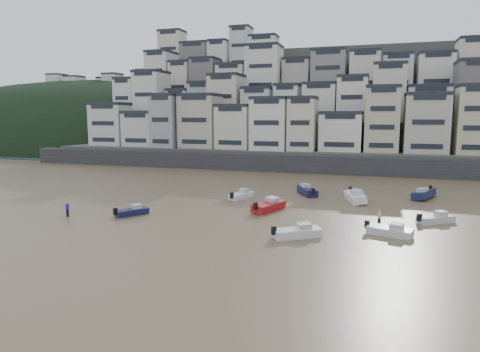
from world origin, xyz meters
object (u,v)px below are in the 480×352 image
(boat_i, at_px, (424,193))
(boat_j, at_px, (132,210))
(boat_d, at_px, (436,217))
(boat_e, at_px, (355,195))
(boat_f, at_px, (241,194))
(boat_h, at_px, (307,189))
(boat_c, at_px, (269,204))
(person_pink, at_px, (379,218))
(boat_a, at_px, (297,231))
(person_blue, at_px, (67,209))
(boat_b, at_px, (390,229))

(boat_i, distance_m, boat_j, 40.03)
(boat_d, xyz_separation_m, boat_e, (-9.00, 9.22, 0.23))
(boat_f, distance_m, boat_h, 10.41)
(boat_e, relative_size, boat_f, 1.32)
(boat_c, relative_size, boat_h, 1.03)
(boat_c, distance_m, boat_d, 18.90)
(boat_i, xyz_separation_m, person_pink, (-6.06, -17.55, 0.04))
(boat_a, bearing_deg, boat_i, 27.82)
(boat_f, distance_m, boat_j, 16.18)
(boat_h, relative_size, person_blue, 3.28)
(boat_d, relative_size, boat_h, 0.81)
(boat_i, xyz_separation_m, person_blue, (-40.58, -24.29, 0.04))
(boat_f, bearing_deg, boat_b, -106.80)
(boat_e, relative_size, boat_h, 1.11)
(boat_c, distance_m, boat_i, 23.76)
(boat_c, bearing_deg, boat_i, -33.41)
(boat_j, bearing_deg, person_blue, 147.92)
(boat_i, bearing_deg, boat_a, -5.79)
(boat_d, xyz_separation_m, person_pink, (-5.92, -3.03, 0.24))
(boat_h, relative_size, boat_i, 0.94)
(boat_b, distance_m, boat_e, 16.56)
(boat_i, bearing_deg, boat_e, -36.91)
(boat_a, height_order, boat_h, boat_h)
(boat_b, height_order, boat_h, boat_h)
(boat_b, xyz_separation_m, boat_i, (5.12, 21.35, 0.18))
(person_blue, bearing_deg, boat_i, 30.91)
(boat_d, relative_size, boat_j, 1.08)
(boat_a, xyz_separation_m, boat_b, (8.49, 3.36, -0.05))
(boat_h, height_order, person_pink, person_pink)
(boat_d, height_order, boat_i, boat_i)
(boat_a, height_order, boat_i, boat_i)
(boat_d, bearing_deg, boat_c, 144.26)
(boat_h, bearing_deg, boat_c, 140.17)
(boat_c, height_order, boat_f, boat_c)
(person_blue, relative_size, person_pink, 1.00)
(boat_d, bearing_deg, boat_i, 54.63)
(boat_b, xyz_separation_m, boat_e, (-4.03, 16.06, 0.22))
(boat_f, relative_size, person_pink, 2.76)
(boat_f, height_order, person_pink, person_pink)
(boat_e, height_order, person_pink, person_pink)
(boat_b, relative_size, person_blue, 2.72)
(boat_j, height_order, person_blue, person_blue)
(boat_b, height_order, boat_j, boat_b)
(boat_a, distance_m, boat_b, 9.13)
(boat_c, bearing_deg, person_pink, -84.56)
(boat_h, xyz_separation_m, boat_j, (-17.66, -19.49, -0.20))
(boat_e, distance_m, person_blue, 36.73)
(boat_b, bearing_deg, boat_f, 162.79)
(boat_h, height_order, boat_j, boat_h)
(boat_j, xyz_separation_m, person_blue, (-6.73, -2.93, 0.29))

